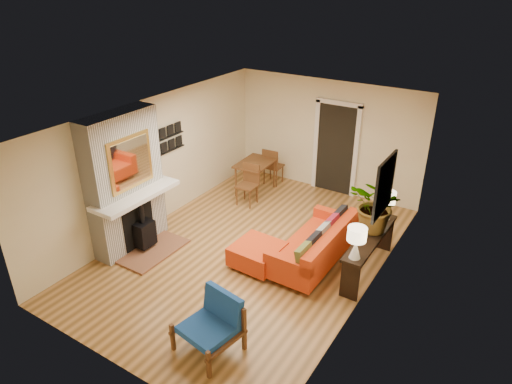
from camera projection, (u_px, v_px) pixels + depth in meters
room_shell at (341, 152)px, 9.72m from camera, size 6.50×6.50×6.50m
fireplace at (127, 186)px, 8.21m from camera, size 1.09×1.68×2.60m
sofa at (318, 246)px, 8.08m from camera, size 0.89×2.05×0.80m
ottoman at (257, 254)px, 8.05m from camera, size 0.84×0.84×0.41m
blue_chair at (214, 320)px, 6.24m from camera, size 0.89×0.88×0.81m
dining_table at (258, 169)px, 10.53m from camera, size 0.77×1.72×0.92m
console_table at (370, 243)px, 7.73m from camera, size 0.34×1.85×0.72m
lamp_near at (356, 239)px, 6.94m from camera, size 0.30×0.30×0.54m
lamp_far at (387, 202)px, 8.04m from camera, size 0.30×0.30×0.54m
houseplant at (378, 205)px, 7.60m from camera, size 1.03×0.94×0.98m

